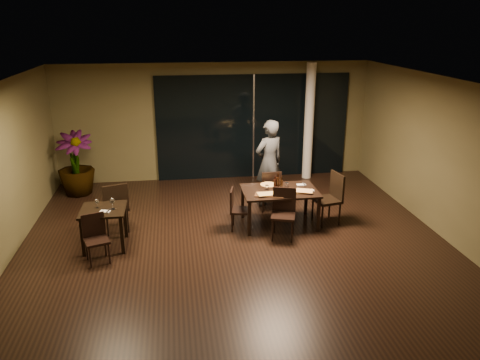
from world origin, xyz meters
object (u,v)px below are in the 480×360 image
at_px(potted_plant, 76,164).
at_px(bottle_c, 278,181).
at_px(main_table, 280,193).
at_px(chair_side_near, 95,235).
at_px(chair_main_right, 331,195).
at_px(chair_side_far, 115,205).
at_px(side_table, 104,215).
at_px(bottle_a, 275,183).
at_px(chair_main_far, 270,188).
at_px(chair_main_near, 284,210).
at_px(chair_main_left, 237,207).
at_px(bottle_b, 281,184).
at_px(diner, 269,163).

distance_m(potted_plant, bottle_c, 4.97).
distance_m(main_table, chair_side_near, 3.64).
bearing_deg(chair_main_right, chair_side_far, -103.66).
relative_size(side_table, bottle_c, 2.42).
distance_m(main_table, potted_plant, 5.03).
relative_size(main_table, chair_side_near, 1.78).
bearing_deg(bottle_a, chair_side_far, 179.97).
height_order(chair_main_far, bottle_c, bottle_c).
relative_size(chair_main_near, bottle_a, 3.56).
xyz_separation_m(chair_main_far, chair_main_right, (1.10, -0.80, 0.08)).
xyz_separation_m(chair_main_near, chair_side_near, (-3.44, -0.47, -0.06)).
bearing_deg(potted_plant, chair_main_left, -35.63).
bearing_deg(potted_plant, main_table, -28.87).
bearing_deg(potted_plant, bottle_b, -28.84).
bearing_deg(potted_plant, chair_side_near, -75.11).
xyz_separation_m(main_table, bottle_a, (-0.08, 0.08, 0.21)).
relative_size(main_table, bottle_a, 5.55).
relative_size(chair_side_near, bottle_b, 3.05).
relative_size(chair_main_far, chair_side_near, 1.10).
bearing_deg(chair_main_near, chair_side_near, -154.87).
xyz_separation_m(main_table, chair_side_near, (-3.48, -1.02, -0.20)).
bearing_deg(diner, chair_side_far, -5.33).
xyz_separation_m(side_table, diner, (3.42, 1.68, 0.35)).
xyz_separation_m(chair_side_far, diner, (3.27, 1.09, 0.39)).
height_order(chair_main_right, bottle_a, chair_main_right).
xyz_separation_m(chair_main_near, chair_side_far, (-3.21, 0.63, 0.04)).
bearing_deg(bottle_c, chair_side_near, -162.47).
bearing_deg(bottle_a, bottle_c, -6.52).
height_order(main_table, bottle_a, bottle_a).
relative_size(side_table, chair_side_far, 0.77).
relative_size(chair_main_far, diner, 0.48).
height_order(chair_side_near, bottle_a, bottle_a).
xyz_separation_m(side_table, chair_side_far, (0.15, 0.58, -0.04)).
height_order(chair_main_near, chair_main_left, chair_main_near).
xyz_separation_m(chair_main_left, bottle_c, (0.86, 0.17, 0.44)).
relative_size(chair_main_near, bottle_b, 3.47).
distance_m(chair_main_right, bottle_c, 1.15).
bearing_deg(potted_plant, chair_main_near, -34.28).
distance_m(chair_side_near, bottle_a, 3.60).
bearing_deg(bottle_c, bottle_a, 173.48).
xyz_separation_m(chair_side_far, potted_plant, (-1.15, 2.34, 0.18)).
xyz_separation_m(chair_side_far, bottle_c, (3.23, -0.01, 0.34)).
height_order(chair_main_right, chair_side_near, chair_main_right).
height_order(chair_main_far, chair_main_near, chair_main_near).
bearing_deg(main_table, bottle_a, 136.05).
bearing_deg(side_table, potted_plant, 108.87).
height_order(bottle_a, bottle_b, bottle_b).
distance_m(chair_side_far, potted_plant, 2.62).
xyz_separation_m(main_table, chair_side_far, (-3.25, 0.08, -0.10)).
relative_size(chair_main_near, potted_plant, 0.63).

